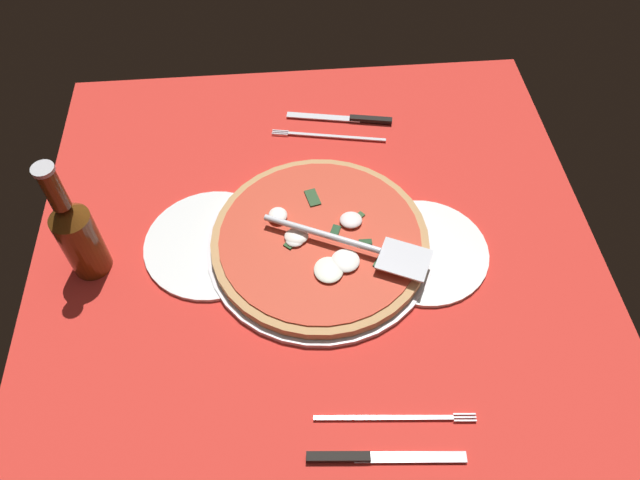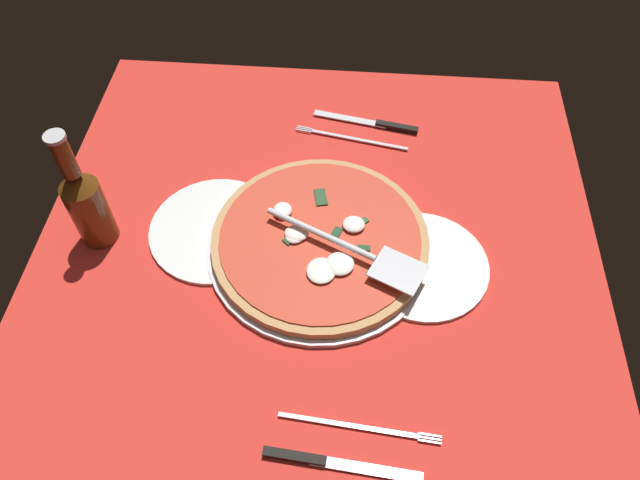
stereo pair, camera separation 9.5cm
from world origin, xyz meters
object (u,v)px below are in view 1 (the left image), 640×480
object	(u,v)px
dinner_plate_right	(212,244)
place_setting_near	(339,128)
pizza	(320,241)
place_setting_far	(383,439)
dinner_plate_left	(423,252)
pizza_server	(356,244)
beer_bottle	(77,234)

from	to	relation	value
dinner_plate_right	place_setting_near	distance (cm)	34.37
pizza	place_setting_far	xyz separation A→B (cm)	(-5.45, 31.43, -1.85)
dinner_plate_left	pizza_server	size ratio (longest dim) A/B	0.81
pizza	place_setting_far	size ratio (longest dim) A/B	1.50
dinner_plate_left	beer_bottle	bearing A→B (deg)	-2.14
pizza	pizza_server	size ratio (longest dim) A/B	1.35
pizza_server	dinner_plate_right	bearing A→B (deg)	-167.80
place_setting_near	beer_bottle	bearing A→B (deg)	44.57
place_setting_far	pizza_server	bearing A→B (deg)	95.35
pizza	beer_bottle	bearing A→B (deg)	0.61
dinner_plate_left	pizza	bearing A→B (deg)	-8.14
dinner_plate_left	place_setting_far	size ratio (longest dim) A/B	0.90
place_setting_near	pizza_server	bearing A→B (deg)	99.43
pizza	beer_bottle	world-z (taller)	beer_bottle
dinner_plate_right	place_setting_far	xyz separation A→B (cm)	(-22.76, 33.51, -0.14)
dinner_plate_left	place_setting_near	world-z (taller)	place_setting_near
beer_bottle	place_setting_far	bearing A→B (deg)	143.02
place_setting_far	beer_bottle	xyz separation A→B (cm)	(41.24, -31.05, 8.10)
pizza_server	place_setting_far	bearing A→B (deg)	-64.19
place_setting_near	pizza	bearing A→B (deg)	88.75
dinner_plate_right	place_setting_near	bearing A→B (deg)	-132.45
dinner_plate_right	pizza	bearing A→B (deg)	173.16
pizza	place_setting_near	size ratio (longest dim) A/B	1.50
pizza	beer_bottle	xyz separation A→B (cm)	(35.79, 0.38, 6.25)
dinner_plate_right	beer_bottle	bearing A→B (deg)	7.58
place_setting_near	beer_bottle	size ratio (longest dim) A/B	1.03
dinner_plate_left	pizza_server	distance (cm)	11.92
pizza	dinner_plate_right	bearing A→B (deg)	-6.84
dinner_plate_left	place_setting_near	distance (cm)	31.51
beer_bottle	pizza	bearing A→B (deg)	-179.39
dinner_plate_right	place_setting_far	bearing A→B (deg)	124.19
place_setting_near	beer_bottle	xyz separation A→B (cm)	(41.68, 27.82, 8.09)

